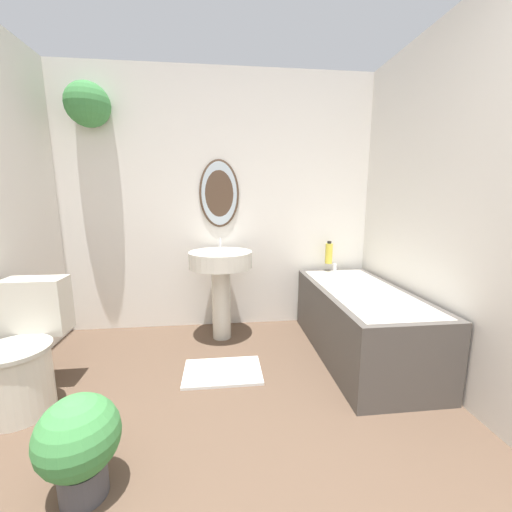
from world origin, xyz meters
TOP-DOWN VIEW (x-y plane):
  - wall_back at (-0.11, 2.83)m, footprint 3.01×0.36m
  - wall_right at (1.47, 1.41)m, footprint 0.06×2.93m
  - toilet at (-1.19, 1.69)m, footprint 0.39×0.56m
  - pedestal_sink at (-0.01, 2.50)m, footprint 0.55×0.55m
  - bathtub at (1.09, 2.05)m, footprint 0.66×1.42m
  - shampoo_bottle at (1.04, 2.69)m, footprint 0.07×0.07m
  - potted_plant at (-0.60, 1.00)m, footprint 0.33×0.33m
  - bath_mat at (-0.01, 1.89)m, footprint 0.56×0.37m

SIDE VIEW (x-z plane):
  - bath_mat at x=-0.01m, z-range 0.00..0.02m
  - potted_plant at x=-0.60m, z-range 0.03..0.49m
  - bathtub at x=1.09m, z-range -0.03..0.60m
  - toilet at x=-1.19m, z-range -0.05..0.69m
  - pedestal_sink at x=-0.01m, z-range 0.16..1.05m
  - shampoo_bottle at x=1.04m, z-range 0.61..0.83m
  - wall_right at x=1.47m, z-range 0.00..2.40m
  - wall_back at x=-0.11m, z-range 0.08..2.48m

